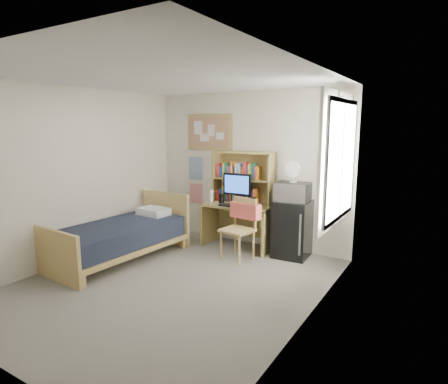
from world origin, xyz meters
The scene contains 25 objects.
floor centered at (0.00, 0.00, -0.01)m, with size 3.60×4.20×0.02m, color gray.
ceiling centered at (0.00, 0.00, 2.60)m, with size 3.60×4.20×0.02m, color silver.
wall_back centered at (0.00, 2.10, 1.30)m, with size 3.60×0.04×2.60m, color white.
wall_left centered at (-1.80, 0.00, 1.30)m, with size 0.04×4.20×2.60m, color white.
wall_right centered at (1.80, 0.00, 1.30)m, with size 0.04×4.20×2.60m, color white.
window_unit centered at (1.75, 1.20, 1.60)m, with size 0.10×1.40×1.70m, color white.
curtain_left centered at (1.72, 0.80, 1.60)m, with size 0.04×0.55×1.70m, color beige.
curtain_right centered at (1.72, 1.60, 1.60)m, with size 0.04×0.55×1.70m, color beige.
bulletin_board centered at (-0.78, 2.08, 1.92)m, with size 0.94×0.03×0.64m, color tan.
poster_wave centered at (-1.10, 2.09, 1.25)m, with size 0.30×0.01×0.42m, color #26599B.
poster_japan centered at (-1.10, 2.09, 0.78)m, with size 0.28×0.01×0.36m, color red.
desk centered at (0.00, 1.79, 0.37)m, with size 1.18×0.59×0.74m, color tan.
desk_chair centered at (0.28, 1.23, 0.48)m, with size 0.48×0.48×0.95m, color tan.
mini_fridge centered at (0.94, 1.82, 0.45)m, with size 0.53×0.53×0.89m, color black.
bed centered at (-1.28, 0.30, 0.28)m, with size 1.01×2.01×0.55m, color black.
hutch centered at (-0.01, 1.94, 1.18)m, with size 1.07×0.27×0.88m, color tan.
monitor centered at (0.00, 1.73, 1.00)m, with size 0.50×0.04×0.53m, color black.
keyboard centered at (0.00, 1.59, 0.75)m, with size 0.47×0.15×0.02m, color black.
speaker_left centered at (-0.30, 1.72, 0.82)m, with size 0.07×0.07×0.16m, color black.
speaker_right centered at (0.30, 1.73, 0.82)m, with size 0.07×0.07×0.16m, color black.
water_bottle centered at (-0.48, 1.67, 0.84)m, with size 0.06×0.06×0.22m, color white.
hoodie centered at (0.31, 1.43, 0.74)m, with size 0.50×0.15×0.24m, color #D75851.
microwave centered at (0.94, 1.80, 1.04)m, with size 0.49×0.37×0.29m, color #B7B7BC.
desk_fan centered at (0.94, 1.80, 1.32)m, with size 0.23×0.23×0.29m, color white.
pillow centered at (-1.23, 1.05, 0.61)m, with size 0.50×0.35×0.12m, color white.
Camera 1 is at (2.99, -3.55, 2.03)m, focal length 30.00 mm.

